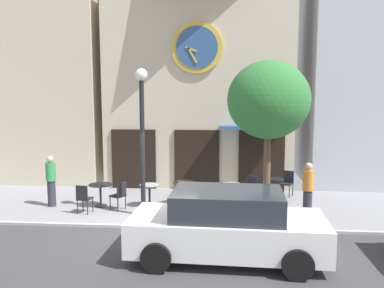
# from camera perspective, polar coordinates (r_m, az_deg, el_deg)

# --- Properties ---
(ground_plane) EXTENTS (27.33, 10.43, 0.13)m
(ground_plane) POSITION_cam_1_polar(r_m,az_deg,el_deg) (10.64, -6.40, -13.09)
(ground_plane) COLOR gray
(clock_building) EXTENTS (7.36, 4.24, 10.03)m
(clock_building) POSITION_cam_1_polar(r_m,az_deg,el_deg) (16.51, 1.07, 12.59)
(clock_building) COLOR beige
(clock_building) RESTS_ON ground_plane
(street_lamp) EXTENTS (0.36, 0.36, 4.40)m
(street_lamp) POSITION_cam_1_polar(r_m,az_deg,el_deg) (11.86, -7.14, 0.25)
(street_lamp) COLOR black
(street_lamp) RESTS_ON ground_plane
(street_tree) EXTENTS (2.30, 2.07, 4.59)m
(street_tree) POSITION_cam_1_polar(r_m,az_deg,el_deg) (11.27, 10.95, 6.15)
(street_tree) COLOR brown
(street_tree) RESTS_ON ground_plane
(cafe_table_center) EXTENTS (0.75, 0.75, 0.74)m
(cafe_table_center) POSITION_cam_1_polar(r_m,az_deg,el_deg) (13.36, -13.03, -6.49)
(cafe_table_center) COLOR black
(cafe_table_center) RESTS_ON ground_plane
(cafe_table_center_left) EXTENTS (0.63, 0.63, 0.73)m
(cafe_table_center_left) POSITION_cam_1_polar(r_m,az_deg,el_deg) (13.09, -6.13, -6.84)
(cafe_table_center_left) COLOR black
(cafe_table_center_left) RESTS_ON ground_plane
(cafe_table_near_curb) EXTENTS (0.76, 0.76, 0.77)m
(cafe_table_near_curb) POSITION_cam_1_polar(r_m,az_deg,el_deg) (13.13, -1.06, -6.42)
(cafe_table_near_curb) COLOR black
(cafe_table_near_curb) RESTS_ON ground_plane
(cafe_table_leftmost) EXTENTS (0.74, 0.74, 0.75)m
(cafe_table_leftmost) POSITION_cam_1_polar(r_m,az_deg,el_deg) (13.05, 5.67, -6.66)
(cafe_table_leftmost) COLOR black
(cafe_table_leftmost) RESTS_ON ground_plane
(cafe_table_rightmost) EXTENTS (0.61, 0.61, 0.75)m
(cafe_table_rightmost) POSITION_cam_1_polar(r_m,az_deg,el_deg) (14.09, 11.85, -5.93)
(cafe_table_rightmost) COLOR black
(cafe_table_rightmost) RESTS_ON ground_plane
(cafe_chair_curbside) EXTENTS (0.56, 0.56, 0.90)m
(cafe_chair_curbside) POSITION_cam_1_polar(r_m,az_deg,el_deg) (13.60, 8.44, -6.17)
(cafe_chair_curbside) COLOR black
(cafe_chair_curbside) RESTS_ON ground_plane
(cafe_chair_near_tree) EXTENTS (0.46, 0.46, 0.90)m
(cafe_chair_near_tree) POSITION_cam_1_polar(r_m,az_deg,el_deg) (12.69, -15.34, -7.33)
(cafe_chair_near_tree) COLOR black
(cafe_chair_near_tree) RESTS_ON ground_plane
(cafe_chair_under_awning) EXTENTS (0.55, 0.55, 0.90)m
(cafe_chair_under_awning) POSITION_cam_1_polar(r_m,az_deg,el_deg) (14.77, 13.58, -5.23)
(cafe_chair_under_awning) COLOR black
(cafe_chair_under_awning) RESTS_ON ground_plane
(cafe_chair_near_lamp) EXTENTS (0.55, 0.55, 0.90)m
(cafe_chair_near_lamp) POSITION_cam_1_polar(r_m,az_deg,el_deg) (13.35, 10.39, -6.46)
(cafe_chair_near_lamp) COLOR black
(cafe_chair_near_lamp) RESTS_ON ground_plane
(cafe_chair_mid_row) EXTENTS (0.55, 0.55, 0.90)m
(cafe_chair_mid_row) POSITION_cam_1_polar(r_m,az_deg,el_deg) (12.81, -10.38, -7.05)
(cafe_chair_mid_row) COLOR black
(cafe_chair_mid_row) RESTS_ON ground_plane
(pedestrian_green) EXTENTS (0.45, 0.45, 1.67)m
(pedestrian_green) POSITION_cam_1_polar(r_m,az_deg,el_deg) (13.76, -19.61, -4.94)
(pedestrian_green) COLOR #2D2D38
(pedestrian_green) RESTS_ON ground_plane
(pedestrian_orange) EXTENTS (0.38, 0.38, 1.67)m
(pedestrian_orange) POSITION_cam_1_polar(r_m,az_deg,el_deg) (12.19, 16.32, -6.35)
(pedestrian_orange) COLOR #2D2D38
(pedestrian_orange) RESTS_ON ground_plane
(parked_car_white) EXTENTS (4.37, 2.15, 1.55)m
(parked_car_white) POSITION_cam_1_polar(r_m,az_deg,el_deg) (9.02, 5.07, -11.57)
(parked_car_white) COLOR white
(parked_car_white) RESTS_ON ground_plane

